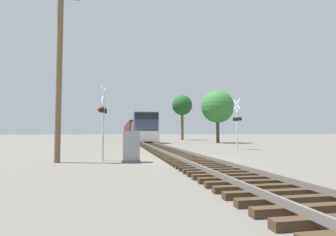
% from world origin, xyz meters
% --- Properties ---
extents(ground_plane, '(400.00, 400.00, 0.00)m').
position_xyz_m(ground_plane, '(0.00, 0.00, 0.00)').
color(ground_plane, '#666059').
extents(rail_track_bed, '(2.60, 160.00, 0.31)m').
position_xyz_m(rail_track_bed, '(0.00, -0.00, 0.14)').
color(rail_track_bed, '#42301E').
rests_on(rail_track_bed, ground).
extents(freight_train, '(3.16, 75.39, 4.13)m').
position_xyz_m(freight_train, '(0.00, 56.60, 2.01)').
color(freight_train, '#33384C').
rests_on(freight_train, ground).
extents(crossing_signal_near, '(0.44, 1.01, 3.83)m').
position_xyz_m(crossing_signal_near, '(-4.34, -0.11, 2.34)').
color(crossing_signal_near, silver).
rests_on(crossing_signal_near, ground).
extents(crossing_signal_far, '(0.49, 1.01, 4.34)m').
position_xyz_m(crossing_signal_far, '(6.50, 6.92, 2.49)').
color(crossing_signal_far, silver).
rests_on(crossing_signal_far, ground).
extents(relay_cabinet, '(0.88, 0.58, 1.50)m').
position_xyz_m(relay_cabinet, '(-2.91, -1.13, 0.74)').
color(relay_cabinet, slate).
rests_on(relay_cabinet, ground).
extents(utility_pole, '(1.80, 0.28, 8.75)m').
position_xyz_m(utility_pole, '(-6.41, -0.67, 4.51)').
color(utility_pole, brown).
rests_on(utility_pole, ground).
extents(tree_far_right, '(4.59, 4.59, 7.41)m').
position_xyz_m(tree_far_right, '(10.16, 20.81, 5.08)').
color(tree_far_right, '#473521').
rests_on(tree_far_right, ground).
extents(tree_mid_background, '(4.03, 4.03, 8.96)m').
position_xyz_m(tree_mid_background, '(8.91, 36.69, 6.84)').
color(tree_mid_background, brown).
rests_on(tree_mid_background, ground).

